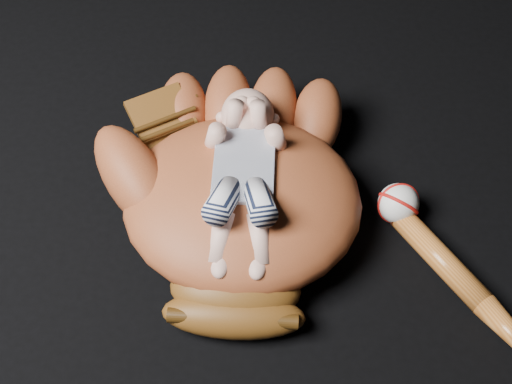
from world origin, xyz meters
TOP-DOWN VIEW (x-y plane):
  - baseball_glove at (-0.00, 0.12)m, footprint 0.54×0.60m
  - newborn_baby at (-0.00, 0.11)m, footprint 0.18×0.35m
  - baseball_bat at (0.37, -0.08)m, footprint 0.26×0.40m
  - baseball at (0.26, 0.12)m, footprint 0.09×0.09m

SIDE VIEW (x-z plane):
  - baseball_bat at x=0.37m, z-range 0.00..0.04m
  - baseball at x=0.26m, z-range 0.00..0.07m
  - baseball_glove at x=0.00m, z-range 0.00..0.17m
  - newborn_baby at x=0.00m, z-range 0.06..0.20m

